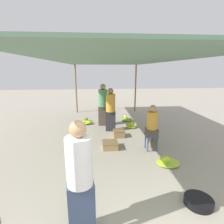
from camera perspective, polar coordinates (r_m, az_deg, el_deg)
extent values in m
cylinder|color=olive|center=(9.81, -11.66, 7.32)|extent=(0.08, 0.08, 2.61)
cylinder|color=olive|center=(9.98, 7.67, 7.58)|extent=(0.08, 0.08, 2.61)
cube|color=#567A60|center=(5.72, 0.18, 16.43)|extent=(3.70, 8.39, 0.04)
cube|color=#384766|center=(2.94, -9.92, -28.38)|extent=(0.41, 0.27, 0.80)
cylinder|color=white|center=(2.50, -10.65, -15.52)|extent=(0.42, 0.42, 0.70)
sphere|color=tan|center=(2.31, -11.16, -5.49)|extent=(0.23, 0.23, 0.23)
cube|color=#384C84|center=(5.35, 12.74, -7.45)|extent=(0.34, 0.34, 0.04)
cylinder|color=#384C84|center=(5.28, 11.61, -10.47)|extent=(0.04, 0.04, 0.44)
cylinder|color=#384C84|center=(5.36, 14.44, -10.26)|extent=(0.04, 0.04, 0.44)
cylinder|color=#384C84|center=(5.52, 10.82, -9.34)|extent=(0.04, 0.04, 0.44)
cylinder|color=#384C84|center=(5.60, 13.53, -9.15)|extent=(0.04, 0.04, 0.44)
cube|color=#4C4238|center=(5.47, 13.61, -9.49)|extent=(0.17, 0.32, 0.48)
cube|color=#4C4238|center=(5.31, 12.80, -6.34)|extent=(0.37, 0.37, 0.18)
cylinder|color=gold|center=(5.20, 13.00, -2.72)|extent=(0.32, 0.32, 0.52)
sphere|color=tan|center=(5.12, 13.22, 1.15)|extent=(0.20, 0.20, 0.20)
cylinder|color=black|center=(3.84, 26.40, -24.69)|extent=(0.50, 0.50, 0.12)
ellipsoid|color=#CAD528|center=(5.16, -11.80, -12.90)|extent=(0.35, 0.32, 0.10)
ellipsoid|color=yellow|center=(5.20, -12.49, -11.76)|extent=(0.27, 0.19, 0.15)
ellipsoid|color=#B7CE2B|center=(5.13, -12.69, -13.32)|extent=(0.27, 0.28, 0.11)
ellipsoid|color=#9BC230|center=(5.26, -14.10, -12.49)|extent=(0.26, 0.17, 0.14)
ellipsoid|color=#9CC330|center=(5.12, -12.15, -13.12)|extent=(0.29, 0.31, 0.15)
ellipsoid|color=#CCD628|center=(5.14, -13.49, -13.20)|extent=(0.27, 0.29, 0.10)
ellipsoid|color=yellow|center=(5.28, -12.25, -12.39)|extent=(0.25, 0.26, 0.11)
ellipsoid|color=yellow|center=(5.25, -12.36, -12.71)|extent=(0.38, 0.33, 0.10)
ellipsoid|color=#CAD528|center=(7.74, -7.76, -3.27)|extent=(0.36, 0.25, 0.12)
ellipsoid|color=yellow|center=(7.81, -8.48, -3.03)|extent=(0.34, 0.33, 0.10)
ellipsoid|color=#8DBD33|center=(7.82, -8.57, -2.33)|extent=(0.26, 0.22, 0.14)
ellipsoid|color=#92BF32|center=(8.00, -8.49, -2.89)|extent=(0.22, 0.28, 0.14)
ellipsoid|color=#7DB636|center=(7.91, -7.50, -3.22)|extent=(0.31, 0.15, 0.13)
ellipsoid|color=#93BF32|center=(7.83, -8.46, -3.54)|extent=(0.46, 0.41, 0.10)
ellipsoid|color=#75B337|center=(4.73, 17.87, -16.05)|extent=(0.27, 0.29, 0.13)
ellipsoid|color=#BBCF2B|center=(4.76, 17.02, -15.72)|extent=(0.29, 0.27, 0.12)
ellipsoid|color=#AFCA2D|center=(4.84, 17.48, -14.98)|extent=(0.29, 0.29, 0.10)
ellipsoid|color=#B8CE2B|center=(4.90, 16.81, -14.39)|extent=(0.35, 0.29, 0.10)
ellipsoid|color=yellow|center=(4.77, 17.23, -14.58)|extent=(0.23, 0.12, 0.15)
ellipsoid|color=#A8C72E|center=(4.85, 17.75, -15.43)|extent=(0.59, 0.52, 0.10)
ellipsoid|color=#C4D329|center=(7.24, 6.23, -4.09)|extent=(0.25, 0.27, 0.10)
ellipsoid|color=#80B835|center=(7.22, 6.02, -3.97)|extent=(0.25, 0.20, 0.15)
ellipsoid|color=yellow|center=(7.19, 6.43, -3.85)|extent=(0.18, 0.26, 0.10)
ellipsoid|color=#8EBD33|center=(7.32, 6.64, -3.86)|extent=(0.32, 0.35, 0.14)
ellipsoid|color=#BED02A|center=(7.29, 5.57, -4.29)|extent=(0.32, 0.26, 0.12)
ellipsoid|color=#C5D329|center=(7.25, 5.84, -3.93)|extent=(0.23, 0.33, 0.13)
ellipsoid|color=#C1D22A|center=(7.28, 6.39, -4.82)|extent=(0.37, 0.33, 0.10)
ellipsoid|color=yellow|center=(8.22, 4.88, -2.35)|extent=(0.23, 0.30, 0.10)
ellipsoid|color=#AFCA2D|center=(8.25, 4.98, -2.30)|extent=(0.24, 0.27, 0.13)
ellipsoid|color=#74B337|center=(8.26, 4.58, -2.25)|extent=(0.26, 0.27, 0.12)
ellipsoid|color=yellow|center=(8.24, 5.89, -2.53)|extent=(0.29, 0.23, 0.11)
ellipsoid|color=#87BA34|center=(8.27, 5.93, -2.39)|extent=(0.14, 0.28, 0.12)
ellipsoid|color=yellow|center=(8.29, 4.44, -1.58)|extent=(0.17, 0.28, 0.14)
ellipsoid|color=yellow|center=(8.26, 5.78, -2.28)|extent=(0.26, 0.14, 0.09)
ellipsoid|color=#75B337|center=(8.29, 4.62, -2.46)|extent=(0.51, 0.45, 0.10)
cube|color=#9E7A4C|center=(6.33, 2.22, -7.09)|extent=(0.38, 0.38, 0.22)
cube|color=brown|center=(6.29, 2.23, -6.08)|extent=(0.40, 0.40, 0.02)
cube|color=#9E7A4C|center=(5.46, -0.60, -10.81)|extent=(0.45, 0.45, 0.19)
cube|color=brown|center=(5.41, -0.61, -9.82)|extent=(0.47, 0.47, 0.02)
cube|color=#4C4238|center=(7.51, -2.87, -1.27)|extent=(0.42, 0.28, 0.83)
cylinder|color=#4C8C59|center=(7.35, -2.94, 4.56)|extent=(0.43, 0.43, 0.72)
sphere|color=tan|center=(7.29, -2.99, 8.26)|extent=(0.23, 0.23, 0.23)
cube|color=#2D2D33|center=(6.84, -0.46, -2.99)|extent=(0.40, 0.26, 0.78)
cylinder|color=gold|center=(6.66, -0.47, 3.01)|extent=(0.41, 0.41, 0.68)
sphere|color=#9E704C|center=(6.59, -0.48, 6.85)|extent=(0.22, 0.22, 0.22)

